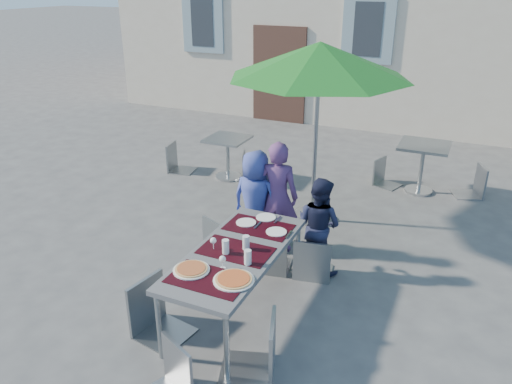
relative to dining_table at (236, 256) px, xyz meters
The scene contains 22 objects.
ground 0.89m from the dining_table, 146.53° to the right, with size 90.00×90.00×0.00m, color #454447.
dining_table is the anchor object (origin of this frame).
pizza_near_left 0.54m from the dining_table, 112.70° to the right, with size 0.34×0.34×0.03m.
pizza_near_right 0.54m from the dining_table, 65.35° to the right, with size 0.37×0.37×0.03m.
glassware 0.17m from the dining_table, 65.28° to the right, with size 0.49×0.47×0.15m.
place_settings 0.63m from the dining_table, 88.59° to the left, with size 0.64×0.49×0.01m.
child_0 1.45m from the dining_table, 106.96° to the left, with size 0.63×0.41×1.29m, color #38459B.
child_1 1.44m from the dining_table, 95.87° to the left, with size 0.52×0.34×1.44m, color #5B346A.
child_2 1.28m from the dining_table, 67.92° to the left, with size 0.57×0.33×1.17m, color #1A1E3A.
chair_0 1.11m from the dining_table, 125.53° to the left, with size 0.61×0.62×1.05m.
chair_1 0.91m from the dining_table, 90.44° to the left, with size 0.50×0.51×0.97m.
chair_2 1.10m from the dining_table, 63.38° to the left, with size 0.50×0.50×0.97m.
chair_3 0.83m from the dining_table, 136.58° to the right, with size 0.54×0.54×1.06m.
chair_4 0.87m from the dining_table, 50.07° to the right, with size 0.60×0.60×1.06m.
chair_5 1.24m from the dining_table, 90.94° to the right, with size 0.55×0.55×0.94m.
patio_umbrella 2.86m from the dining_table, 89.98° to the left, with size 2.40×2.40×2.48m.
cafe_table_0 3.84m from the dining_table, 118.78° to the left, with size 0.67×0.67×0.72m.
bg_chair_l_0 4.36m from the dining_table, 130.78° to the left, with size 0.49×0.48×0.95m.
bg_chair_r_0 3.82m from the dining_table, 116.03° to the left, with size 0.50×0.50×0.86m.
cafe_table_1 4.28m from the dining_table, 72.88° to the left, with size 0.76×0.76×0.81m.
bg_chair_l_1 4.24m from the dining_table, 80.90° to the left, with size 0.47×0.47×0.84m.
bg_chair_r_1 4.77m from the dining_table, 64.41° to the left, with size 0.54×0.54×0.93m.
Camera 1 is at (2.41, -3.49, 3.22)m, focal length 35.00 mm.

